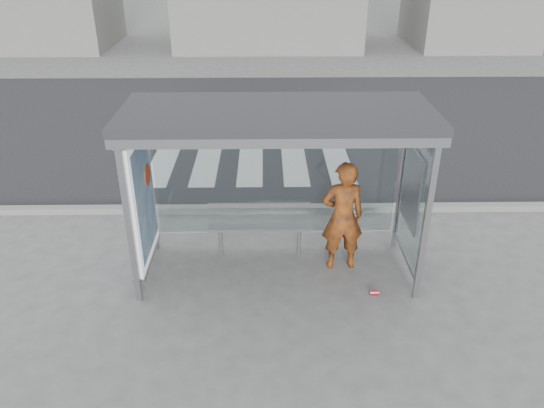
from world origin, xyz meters
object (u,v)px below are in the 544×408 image
at_px(bench, 260,227).
at_px(soda_can, 374,293).
at_px(bus_shelter, 251,152).
at_px(person, 342,217).

bearing_deg(bench, soda_can, -34.08).
relative_size(bus_shelter, soda_can, 31.84).
relative_size(bus_shelter, bench, 2.59).
xyz_separation_m(bus_shelter, person, (1.37, 0.06, -1.09)).
height_order(bus_shelter, soda_can, bus_shelter).
relative_size(bench, soda_can, 12.32).
bearing_deg(bench, bus_shelter, -103.75).
distance_m(bus_shelter, person, 1.75).
height_order(person, soda_can, person).
bearing_deg(person, soda_can, 114.74).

